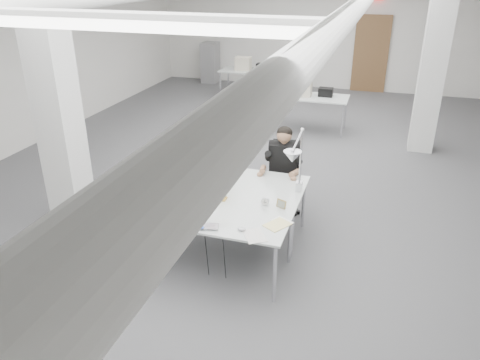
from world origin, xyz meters
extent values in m
cube|color=#4D4D50|center=(0.00, 0.00, -0.01)|extent=(10.00, 14.00, 0.02)
cube|color=silver|center=(0.00, 7.01, 1.60)|extent=(10.00, 0.02, 3.20)
cube|color=silver|center=(-5.01, 0.00, 1.60)|extent=(0.02, 14.00, 3.20)
cube|color=white|center=(-2.30, -2.00, 1.60)|extent=(0.45, 0.45, 3.20)
cube|color=white|center=(2.50, 2.50, 1.60)|extent=(0.45, 0.45, 3.20)
cube|color=brown|center=(1.20, 6.94, 1.05)|extent=(0.95, 0.08, 2.10)
cube|color=white|center=(0.00, -4.00, 2.98)|extent=(2.80, 0.14, 0.08)
cube|color=silver|center=(0.00, -2.50, 0.74)|extent=(1.80, 0.90, 0.02)
cube|color=silver|center=(0.00, -1.60, 0.74)|extent=(1.80, 0.90, 0.02)
cube|color=silver|center=(0.20, 3.00, 0.74)|extent=(1.60, 0.80, 0.02)
cube|color=silver|center=(-1.80, 5.20, 0.74)|extent=(1.60, 0.80, 0.02)
cube|color=gray|center=(-3.50, 6.65, 0.60)|extent=(0.45, 0.55, 1.20)
cube|color=#ADADB1|center=(-0.43, -2.27, 1.03)|extent=(0.45, 0.05, 0.56)
cube|color=maroon|center=(-0.16, -2.31, 1.09)|extent=(0.46, 0.13, 0.50)
cube|color=black|center=(-0.26, -2.68, 0.77)|extent=(0.49, 0.28, 0.02)
imported|color=#BDBDC2|center=(0.02, -2.88, 0.77)|extent=(0.38, 0.29, 0.03)
ellipsoid|color=#AEAEB3|center=(0.44, -2.77, 0.77)|extent=(0.10, 0.08, 0.04)
cube|color=black|center=(-0.85, -2.39, 0.78)|extent=(0.24, 0.23, 0.05)
cube|color=#A58C47|center=(-0.64, -2.23, 0.81)|extent=(0.15, 0.10, 0.12)
cube|color=#AE8F4B|center=(0.72, -2.13, 0.81)|extent=(0.13, 0.08, 0.10)
cylinder|color=silver|center=(0.53, -2.13, 0.81)|extent=(0.10, 0.03, 0.10)
cube|color=silver|center=(0.60, -2.83, 0.76)|extent=(0.33, 0.35, 0.01)
cube|color=#FFEB98|center=(0.77, -2.54, 0.76)|extent=(0.31, 0.34, 0.01)
cube|color=white|center=(0.81, -2.46, 0.76)|extent=(0.26, 0.24, 0.01)
cube|color=#B8AA98|center=(-0.32, -1.49, 0.93)|extent=(0.46, 0.45, 0.36)
camera|label=1|loc=(1.71, -6.88, 3.35)|focal=35.00mm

